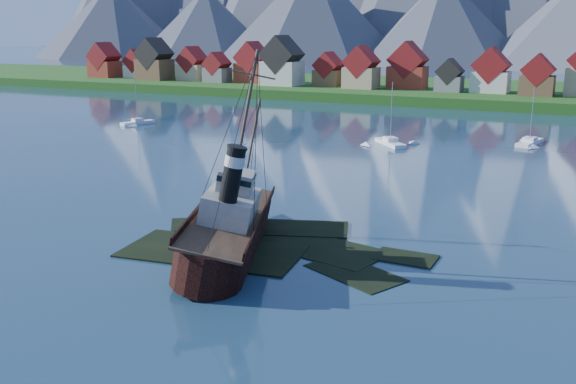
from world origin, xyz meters
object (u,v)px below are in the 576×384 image
at_px(sailboat_c, 390,143).
at_px(sailboat_e, 529,143).
at_px(sailboat_b, 138,123).
at_px(tugboat_wreck, 230,223).

height_order(sailboat_c, sailboat_e, sailboat_c).
xyz_separation_m(sailboat_b, sailboat_e, (86.94, 12.42, -0.03)).
height_order(tugboat_wreck, sailboat_b, tugboat_wreck).
relative_size(sailboat_b, sailboat_e, 1.03).
distance_m(tugboat_wreck, sailboat_c, 66.72).
bearing_deg(sailboat_e, sailboat_c, -141.91).
height_order(tugboat_wreck, sailboat_e, tugboat_wreck).
xyz_separation_m(tugboat_wreck, sailboat_e, (20.13, 79.32, -2.48)).
bearing_deg(tugboat_wreck, sailboat_c, 72.01).
relative_size(tugboat_wreck, sailboat_b, 2.26).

